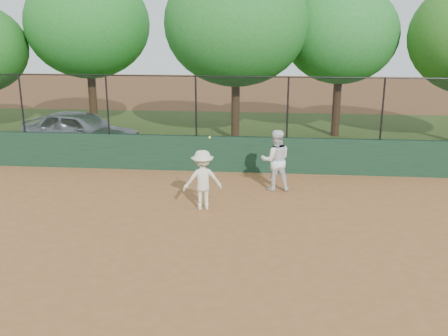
# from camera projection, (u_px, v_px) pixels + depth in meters

# --- Properties ---
(ground) EXTENTS (80.00, 80.00, 0.00)m
(ground) POSITION_uv_depth(u_px,v_px,m) (179.00, 245.00, 11.22)
(ground) COLOR #955A30
(ground) RESTS_ON ground
(back_wall) EXTENTS (26.00, 0.20, 1.20)m
(back_wall) POSITION_uv_depth(u_px,v_px,m) (211.00, 154.00, 16.80)
(back_wall) COLOR #1A3B24
(back_wall) RESTS_ON ground
(grass_strip) EXTENTS (36.00, 12.00, 0.01)m
(grass_strip) POSITION_uv_depth(u_px,v_px,m) (227.00, 134.00, 22.70)
(grass_strip) COLOR #324E18
(grass_strip) RESTS_ON ground
(parked_car) EXTENTS (5.00, 2.93, 1.60)m
(parked_car) POSITION_uv_depth(u_px,v_px,m) (81.00, 131.00, 19.47)
(parked_car) COLOR #AEB4B8
(parked_car) RESTS_ON ground
(player_second) EXTENTS (0.98, 0.81, 1.83)m
(player_second) POSITION_uv_depth(u_px,v_px,m) (276.00, 160.00, 14.76)
(player_second) COLOR white
(player_second) RESTS_ON ground
(player_main) EXTENTS (1.17, 0.88, 2.06)m
(player_main) POSITION_uv_depth(u_px,v_px,m) (203.00, 180.00, 13.24)
(player_main) COLOR beige
(player_main) RESTS_ON ground
(fence_assembly) EXTENTS (26.00, 0.06, 2.00)m
(fence_assembly) POSITION_uv_depth(u_px,v_px,m) (210.00, 105.00, 16.35)
(fence_assembly) COLOR black
(fence_assembly) RESTS_ON back_wall
(tree_1) EXTENTS (5.47, 4.97, 7.18)m
(tree_1) POSITION_uv_depth(u_px,v_px,m) (87.00, 24.00, 21.87)
(tree_1) COLOR #442E17
(tree_1) RESTS_ON ground
(tree_2) EXTENTS (5.85, 5.32, 7.36)m
(tree_2) POSITION_uv_depth(u_px,v_px,m) (236.00, 24.00, 20.15)
(tree_2) COLOR #483019
(tree_2) RESTS_ON ground
(tree_3) EXTENTS (4.86, 4.42, 6.50)m
(tree_3) POSITION_uv_depth(u_px,v_px,m) (341.00, 34.00, 21.14)
(tree_3) COLOR #422716
(tree_3) RESTS_ON ground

